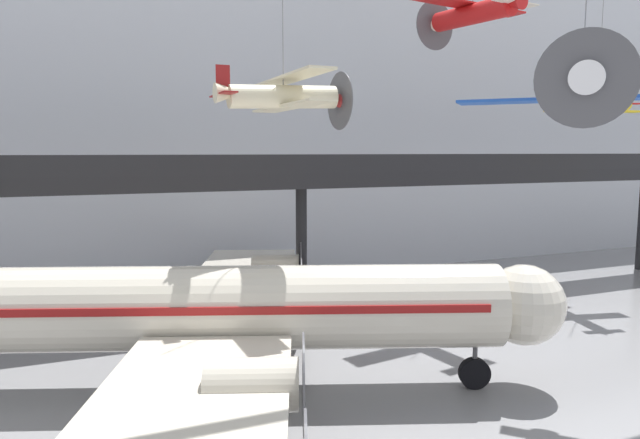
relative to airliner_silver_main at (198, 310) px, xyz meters
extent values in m
cube|color=silver|center=(8.44, 20.43, 10.70)|extent=(140.00, 3.00, 28.38)
cube|color=black|center=(8.44, 9.80, 4.61)|extent=(110.00, 3.20, 0.90)
cube|color=black|center=(8.44, 8.26, 5.61)|extent=(110.00, 0.12, 1.10)
cylinder|color=black|center=(8.44, 10.76, 0.33)|extent=(0.70, 0.70, 7.65)
cylinder|color=beige|center=(0.11, -0.04, 0.07)|extent=(23.84, 11.50, 3.39)
sphere|color=beige|center=(12.49, -4.58, 0.07)|extent=(3.32, 3.32, 3.32)
cube|color=maroon|center=(0.11, -0.04, 0.41)|extent=(22.28, 10.98, 0.31)
cube|color=beige|center=(4.14, 8.51, -0.70)|extent=(10.59, 16.43, 0.28)
cylinder|color=beige|center=(4.55, 4.74, -0.65)|extent=(3.20, 2.49, 1.63)
cylinder|color=#4C4C51|center=(6.00, 4.21, -0.65)|extent=(1.12, 2.92, 3.09)
cylinder|color=beige|center=(6.36, 9.67, -0.65)|extent=(3.20, 2.49, 1.63)
cylinder|color=#4C4C51|center=(7.81, 9.14, -0.65)|extent=(1.12, 2.92, 3.09)
cylinder|color=beige|center=(0.41, -6.56, -0.65)|extent=(3.20, 2.49, 1.63)
cylinder|color=#4C4C51|center=(1.86, -7.09, -0.65)|extent=(1.12, 2.92, 3.09)
cylinder|color=#4C4C51|center=(10.65, -3.91, -2.24)|extent=(0.20, 0.20, 1.21)
cylinder|color=black|center=(10.65, -3.91, -2.84)|extent=(1.35, 0.80, 1.30)
cylinder|color=#4C4C51|center=(1.31, 2.41, -2.24)|extent=(0.20, 0.20, 1.21)
cylinder|color=black|center=(1.31, 2.41, -2.84)|extent=(1.35, 0.80, 1.30)
cylinder|color=#4C4C51|center=(-0.56, -2.68, -2.24)|extent=(0.20, 0.20, 1.21)
cylinder|color=black|center=(-0.56, -2.68, -2.84)|extent=(1.35, 0.80, 1.30)
cylinder|color=red|center=(16.84, 5.24, 14.09)|extent=(2.02, 5.64, 1.25)
cone|color=silver|center=(16.37, 8.09, 14.03)|extent=(1.16, 1.07, 1.03)
cylinder|color=#4C4C51|center=(16.34, 8.29, 14.02)|extent=(2.93, 0.52, 2.97)
cone|color=red|center=(17.27, 2.59, 14.14)|extent=(1.20, 1.63, 1.00)
cube|color=red|center=(16.78, 5.57, 14.63)|extent=(8.43, 2.67, 0.10)
cube|color=silver|center=(17.33, 2.26, 14.09)|extent=(3.04, 1.14, 0.06)
cylinder|color=beige|center=(4.16, 1.44, 8.69)|extent=(4.90, 1.11, 1.15)
cone|color=maroon|center=(6.71, 1.49, 8.61)|extent=(0.82, 0.92, 0.91)
cylinder|color=#4C4C51|center=(6.89, 1.50, 8.61)|extent=(0.10, 2.62, 2.62)
cone|color=beige|center=(1.80, 1.39, 8.76)|extent=(1.35, 0.88, 0.89)
cube|color=beige|center=(4.46, 1.45, 9.50)|extent=(1.34, 7.36, 0.10)
cube|color=beige|center=(4.46, 1.45, 8.29)|extent=(1.34, 7.36, 0.10)
cube|color=maroon|center=(1.50, 1.38, 9.30)|extent=(0.59, 0.07, 1.21)
cube|color=maroon|center=(1.50, 1.38, 8.69)|extent=(0.65, 2.63, 0.06)
cylinder|color=yellow|center=(26.37, 4.84, 9.15)|extent=(1.84, 4.42, 1.01)
cone|color=red|center=(26.88, 7.04, 9.21)|extent=(0.94, 0.88, 0.80)
cylinder|color=#4C4C51|center=(26.91, 7.20, 9.22)|extent=(2.27, 0.56, 2.32)
cone|color=yellow|center=(25.91, 2.79, 9.10)|extent=(1.00, 1.32, 0.79)
cube|color=yellow|center=(26.43, 5.09, 8.89)|extent=(6.59, 2.48, 0.10)
cube|color=red|center=(25.85, 2.53, 9.69)|extent=(0.18, 0.53, 1.07)
cube|color=red|center=(25.85, 2.53, 9.15)|extent=(2.38, 1.03, 0.06)
cylinder|color=slate|center=(26.37, 4.84, 14.30)|extent=(0.04, 0.04, 9.39)
cylinder|color=#1E4CAD|center=(11.93, -7.51, 8.43)|extent=(4.60, 4.65, 1.19)
cone|color=white|center=(9.94, -9.53, 8.47)|extent=(1.35, 1.35, 1.01)
cylinder|color=#4C4C51|center=(9.80, -9.67, 8.47)|extent=(2.11, 2.07, 2.92)
cone|color=#1E4CAD|center=(13.78, -5.62, 8.40)|extent=(1.71, 1.71, 0.97)
cube|color=#1E4CAD|center=(11.70, -7.74, 8.09)|extent=(6.76, 6.68, 0.10)
cube|color=white|center=(14.01, -5.39, 9.10)|extent=(0.51, 0.51, 1.35)
cube|color=white|center=(14.01, -5.39, 8.43)|extent=(2.54, 2.51, 0.06)
camera|label=1|loc=(-3.93, -22.54, 6.35)|focal=32.00mm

